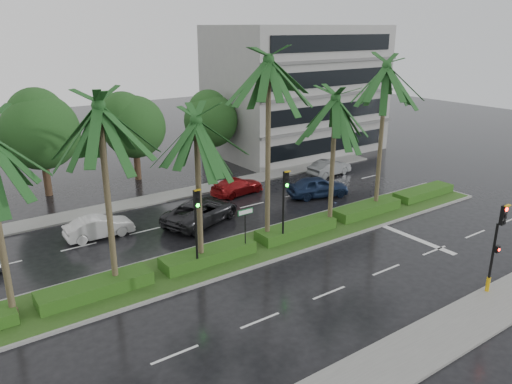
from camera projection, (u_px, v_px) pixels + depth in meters
ground at (266, 255)px, 27.24m from camera, size 120.00×120.00×0.00m
near_sidewalk at (422, 347)px, 19.34m from camera, size 40.00×2.40×0.12m
far_sidewalk at (168, 196)px, 36.49m from camera, size 40.00×2.00×0.12m
median at (255, 247)px, 27.99m from camera, size 36.00×4.00×0.15m
hedge at (255, 241)px, 27.87m from camera, size 35.20×1.40×0.60m
lane_markings at (313, 244)px, 28.58m from camera, size 34.00×13.06×0.01m
palm_row at (234, 107)px, 24.79m from camera, size 26.30×4.20×10.93m
signal_near at (496, 245)px, 22.50m from camera, size 0.34×0.45×4.36m
signal_median_left at (197, 218)px, 24.32m from camera, size 0.34×0.42×4.36m
signal_median_right at (285, 197)px, 27.35m from camera, size 0.34×0.42×4.36m
street_sign at (245, 220)px, 26.39m from camera, size 0.95×0.09×2.60m
bg_trees at (122, 125)px, 38.85m from camera, size 32.55×5.44×7.86m
building at (296, 90)px, 48.61m from camera, size 16.00×10.00×12.00m
car_white at (99, 227)px, 29.35m from camera, size 1.50×3.99×1.30m
car_darkgrey at (201, 211)px, 31.51m from camera, size 4.39×6.07×1.54m
car_red at (237, 186)px, 36.96m from camera, size 2.29×4.48×1.24m
car_blue at (318, 187)px, 36.39m from camera, size 3.05×4.80×1.52m
car_grey at (329, 168)px, 41.64m from camera, size 1.69×4.10×1.32m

